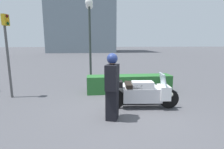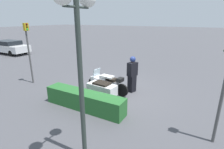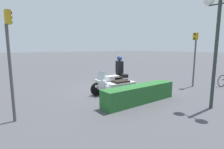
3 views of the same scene
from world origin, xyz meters
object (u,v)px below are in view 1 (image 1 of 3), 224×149
at_px(police_motorcycle, 141,92).
at_px(hedge_bush_curbside, 129,84).
at_px(officer_rider, 112,85).
at_px(traffic_light_far, 7,44).
at_px(twin_lamp_post, 90,18).

height_order(police_motorcycle, hedge_bush_curbside, police_motorcycle).
bearing_deg(officer_rider, police_motorcycle, -118.23).
distance_m(officer_rider, traffic_light_far, 4.50).
height_order(officer_rider, twin_lamp_post, twin_lamp_post).
relative_size(police_motorcycle, hedge_bush_curbside, 0.66).
distance_m(hedge_bush_curbside, traffic_light_far, 4.99).
xyz_separation_m(officer_rider, twin_lamp_post, (-0.65, 4.76, 2.36)).
relative_size(police_motorcycle, officer_rider, 1.29).
distance_m(hedge_bush_curbside, twin_lamp_post, 4.02).
distance_m(officer_rider, twin_lamp_post, 5.35).
xyz_separation_m(police_motorcycle, traffic_light_far, (-4.77, 1.34, 1.62)).
relative_size(police_motorcycle, twin_lamp_post, 0.57).
bearing_deg(twin_lamp_post, hedge_bush_curbside, -52.13).
height_order(officer_rider, traffic_light_far, traffic_light_far).
height_order(police_motorcycle, officer_rider, officer_rider).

